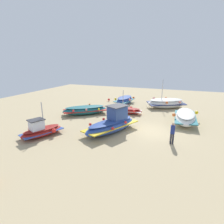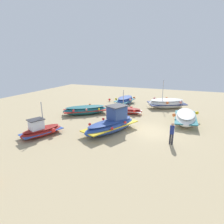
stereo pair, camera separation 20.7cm
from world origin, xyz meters
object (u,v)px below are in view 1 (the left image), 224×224
(fishing_boat_5, at_px, (125,100))
(fishing_boat_7, at_px, (41,130))
(fishing_boat_0, at_px, (185,117))
(fishing_boat_2, at_px, (112,124))
(fishing_boat_1, at_px, (127,110))
(fishing_boat_6, at_px, (85,110))
(mooring_buoy_0, at_px, (109,100))
(fishing_boat_3, at_px, (166,103))
(person_walking, at_px, (173,132))

(fishing_boat_5, distance_m, fishing_boat_7, 14.03)
(fishing_boat_0, xyz_separation_m, fishing_boat_2, (5.10, -6.11, 0.16))
(fishing_boat_1, height_order, fishing_boat_2, fishing_boat_1)
(fishing_boat_1, relative_size, fishing_boat_2, 0.61)
(fishing_boat_5, bearing_deg, fishing_boat_2, -161.19)
(fishing_boat_6, relative_size, mooring_buoy_0, 10.86)
(fishing_boat_3, bearing_deg, fishing_boat_2, -138.00)
(fishing_boat_2, height_order, fishing_boat_5, fishing_boat_2)
(fishing_boat_5, bearing_deg, fishing_boat_0, -116.44)
(fishing_boat_2, height_order, fishing_boat_3, fishing_boat_3)
(fishing_boat_0, distance_m, fishing_boat_6, 11.14)
(fishing_boat_0, xyz_separation_m, fishing_boat_1, (-0.85, -6.45, -0.18))
(fishing_boat_0, distance_m, fishing_boat_3, 5.87)
(fishing_boat_6, bearing_deg, person_walking, 117.33)
(fishing_boat_3, bearing_deg, mooring_buoy_0, 145.66)
(fishing_boat_1, relative_size, person_walking, 2.05)
(fishing_boat_6, relative_size, person_walking, 3.00)
(fishing_boat_2, height_order, mooring_buoy_0, fishing_boat_2)
(fishing_boat_5, height_order, person_walking, person_walking)
(fishing_boat_3, height_order, fishing_boat_5, fishing_boat_3)
(fishing_boat_0, relative_size, fishing_boat_7, 1.37)
(fishing_boat_2, xyz_separation_m, fishing_boat_5, (-10.63, -2.15, -0.16))
(fishing_boat_0, relative_size, fishing_boat_1, 1.47)
(fishing_boat_3, distance_m, person_walking, 11.19)
(fishing_boat_3, xyz_separation_m, mooring_buoy_0, (-0.93, -8.74, -0.38))
(fishing_boat_2, xyz_separation_m, person_walking, (0.63, 5.14, 0.24))
(fishing_boat_1, height_order, fishing_boat_3, fishing_boat_3)
(fishing_boat_0, height_order, fishing_boat_3, fishing_boat_3)
(fishing_boat_2, distance_m, fishing_boat_3, 11.12)
(fishing_boat_0, relative_size, mooring_buoy_0, 10.90)
(fishing_boat_2, relative_size, fishing_boat_3, 1.06)
(fishing_boat_1, distance_m, fishing_boat_3, 6.11)
(fishing_boat_3, xyz_separation_m, fishing_boat_6, (6.57, -8.72, -0.14))
(fishing_boat_2, xyz_separation_m, fishing_boat_7, (3.06, -5.22, -0.26))
(fishing_boat_1, xyz_separation_m, fishing_boat_6, (2.05, -4.63, 0.12))
(fishing_boat_3, height_order, person_walking, fishing_boat_3)
(fishing_boat_6, xyz_separation_m, person_walking, (4.53, 10.10, 0.46))
(fishing_boat_1, relative_size, fishing_boat_3, 0.65)
(fishing_boat_2, bearing_deg, fishing_boat_7, 145.85)
(person_walking, distance_m, mooring_buoy_0, 15.74)
(fishing_boat_7, relative_size, person_walking, 2.21)
(fishing_boat_6, xyz_separation_m, fishing_boat_7, (6.95, -0.26, -0.04))
(fishing_boat_7, height_order, person_walking, fishing_boat_7)
(fishing_boat_0, height_order, fishing_boat_5, fishing_boat_0)
(person_walking, bearing_deg, fishing_boat_5, 39.53)
(fishing_boat_1, bearing_deg, fishing_boat_6, -160.45)
(person_walking, bearing_deg, fishing_boat_3, 13.73)
(fishing_boat_5, relative_size, fishing_boat_6, 0.83)
(fishing_boat_5, xyz_separation_m, mooring_buoy_0, (-0.77, -2.83, -0.30))
(fishing_boat_7, bearing_deg, fishing_boat_0, 148.13)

